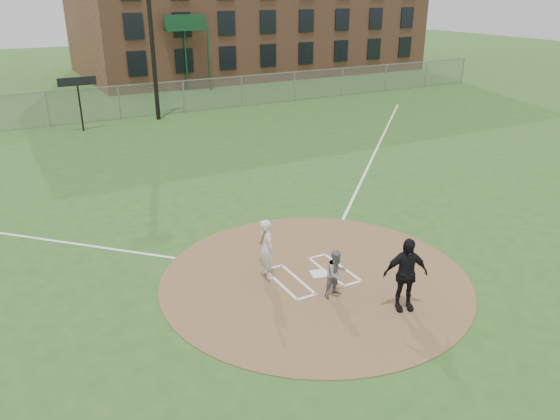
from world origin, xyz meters
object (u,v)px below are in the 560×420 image
umpire (405,274)px  batter_at_plate (267,249)px  home_plate (319,274)px  catcher (336,273)px

umpire → batter_at_plate: (-2.21, 3.01, -0.09)m
home_plate → batter_at_plate: size_ratio=0.25×
home_plate → batter_at_plate: bearing=156.2°
umpire → catcher: bearing=150.6°
home_plate → umpire: 2.75m
home_plate → catcher: bearing=-100.7°
catcher → batter_at_plate: bearing=115.3°
home_plate → umpire: umpire is taller
umpire → batter_at_plate: 3.74m
home_plate → umpire: bearing=-69.7°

